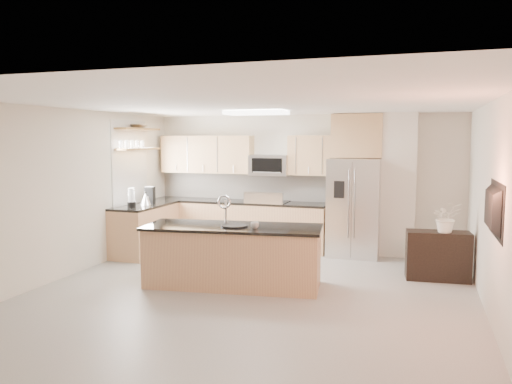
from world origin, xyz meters
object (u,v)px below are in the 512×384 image
(television, at_px, (488,209))
(kettle, at_px, (146,199))
(blender, at_px, (131,199))
(flower_vase, at_px, (447,210))
(credenza, at_px, (438,256))
(cup, at_px, (255,225))
(platter, at_px, (234,226))
(bowl, at_px, (139,125))
(microwave, at_px, (270,165))
(refrigerator, at_px, (354,208))
(range, at_px, (268,225))
(coffee_maker, at_px, (150,195))
(island, at_px, (233,256))

(television, bearing_deg, kettle, 70.01)
(blender, distance_m, flower_vase, 5.25)
(credenza, relative_size, cup, 7.89)
(platter, distance_m, bowl, 3.36)
(credenza, relative_size, flower_vase, 1.35)
(platter, bearing_deg, cup, -10.45)
(microwave, relative_size, blender, 2.18)
(blender, bearing_deg, television, -16.16)
(credenza, height_order, blender, blender)
(refrigerator, bearing_deg, microwave, 174.14)
(flower_vase, height_order, television, television)
(range, relative_size, cup, 9.70)
(cup, relative_size, blender, 0.34)
(blender, distance_m, coffee_maker, 0.67)
(range, distance_m, coffee_maker, 2.33)
(kettle, bearing_deg, island, -31.78)
(bowl, bearing_deg, island, -32.68)
(refrigerator, distance_m, blender, 4.01)
(island, distance_m, blender, 2.59)
(microwave, relative_size, credenza, 0.82)
(refrigerator, distance_m, coffee_maker, 3.84)
(microwave, bearing_deg, blender, -141.91)
(island, distance_m, coffee_maker, 2.93)
(microwave, bearing_deg, platter, -84.16)
(microwave, bearing_deg, range, -90.00)
(television, bearing_deg, cup, 80.12)
(refrigerator, xyz_separation_m, coffee_maker, (-3.75, -0.79, 0.18))
(refrigerator, relative_size, credenza, 1.92)
(coffee_maker, height_order, flower_vase, flower_vase)
(island, bearing_deg, television, -18.27)
(island, bearing_deg, range, 87.64)
(cup, relative_size, television, 0.11)
(cup, relative_size, coffee_maker, 0.38)
(platter, distance_m, flower_vase, 3.16)
(microwave, height_order, platter, microwave)
(refrigerator, relative_size, platter, 4.67)
(platter, bearing_deg, kettle, 147.82)
(credenza, bearing_deg, kettle, 172.60)
(credenza, bearing_deg, flower_vase, -33.85)
(platter, distance_m, coffee_maker, 2.93)
(island, bearing_deg, cup, -24.04)
(blender, bearing_deg, bowl, 106.54)
(bowl, bearing_deg, platter, -33.03)
(range, xyz_separation_m, kettle, (-2.03, -1.11, 0.56))
(range, distance_m, blender, 2.63)
(range, xyz_separation_m, refrigerator, (1.66, -0.05, 0.42))
(island, xyz_separation_m, kettle, (-2.26, 1.40, 0.59))
(microwave, distance_m, cup, 2.89)
(cup, bearing_deg, island, 163.59)
(credenza, bearing_deg, blender, 177.01)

